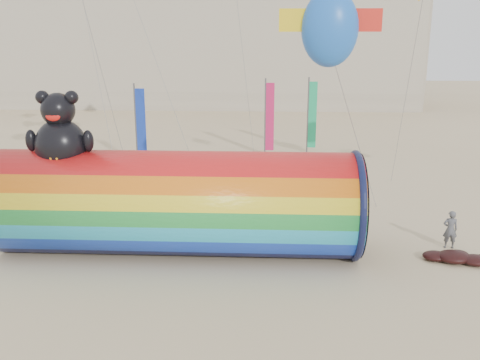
{
  "coord_description": "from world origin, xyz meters",
  "views": [
    {
      "loc": [
        1.53,
        -18.75,
        7.92
      ],
      "look_at": [
        0.5,
        1.5,
        2.4
      ],
      "focal_mm": 40.0,
      "sensor_mm": 36.0,
      "label": 1
    }
  ],
  "objects_px": {
    "windsock_assembly": "(177,200)",
    "fabric_bundle": "(459,257)",
    "hotel_building": "(153,14)",
    "kite_handler": "(450,229)"
  },
  "relations": [
    {
      "from": "windsock_assembly",
      "to": "kite_handler",
      "type": "xyz_separation_m",
      "value": [
        10.33,
        0.87,
        -1.28
      ]
    },
    {
      "from": "windsock_assembly",
      "to": "fabric_bundle",
      "type": "bearing_deg",
      "value": -2.48
    },
    {
      "from": "hotel_building",
      "to": "windsock_assembly",
      "type": "distance_m",
      "value": 47.89
    },
    {
      "from": "windsock_assembly",
      "to": "fabric_bundle",
      "type": "distance_m",
      "value": 10.44
    },
    {
      "from": "kite_handler",
      "to": "fabric_bundle",
      "type": "bearing_deg",
      "value": 90.69
    },
    {
      "from": "windsock_assembly",
      "to": "hotel_building",
      "type": "bearing_deg",
      "value": 102.55
    },
    {
      "from": "hotel_building",
      "to": "kite_handler",
      "type": "xyz_separation_m",
      "value": [
        20.57,
        -45.17,
        -9.56
      ]
    },
    {
      "from": "windsock_assembly",
      "to": "kite_handler",
      "type": "height_order",
      "value": "windsock_assembly"
    },
    {
      "from": "hotel_building",
      "to": "windsock_assembly",
      "type": "bearing_deg",
      "value": -77.45
    },
    {
      "from": "hotel_building",
      "to": "windsock_assembly",
      "type": "relative_size",
      "value": 4.55
    }
  ]
}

